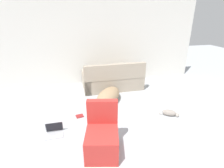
% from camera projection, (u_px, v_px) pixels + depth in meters
% --- Properties ---
extents(wall_back, '(7.38, 0.06, 2.73)m').
position_uv_depth(wall_back, '(92.00, 44.00, 5.83)').
color(wall_back, silver).
rests_on(wall_back, ground_plane).
extents(couch, '(1.91, 0.95, 0.91)m').
position_uv_depth(couch, '(113.00, 80.00, 5.69)').
color(couch, tan).
rests_on(couch, ground_plane).
extents(dog, '(1.03, 1.33, 0.39)m').
position_uv_depth(dog, '(108.00, 97.00, 4.76)').
color(dog, '#A38460').
rests_on(dog, ground_plane).
extents(cat, '(0.44, 0.30, 0.16)m').
position_uv_depth(cat, '(170.00, 113.00, 4.20)').
color(cat, gray).
rests_on(cat, ground_plane).
extents(laptop_open, '(0.35, 0.28, 0.24)m').
position_uv_depth(laptop_open, '(54.00, 130.00, 3.58)').
color(laptop_open, '#B7B7BC').
rests_on(laptop_open, ground_plane).
extents(book_red, '(0.20, 0.17, 0.02)m').
position_uv_depth(book_red, '(80.00, 116.00, 4.19)').
color(book_red, maroon).
rests_on(book_red, ground_plane).
extents(side_chair, '(0.69, 0.79, 0.89)m').
position_uv_depth(side_chair, '(102.00, 137.00, 3.06)').
color(side_chair, '#B72D28').
rests_on(side_chair, ground_plane).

